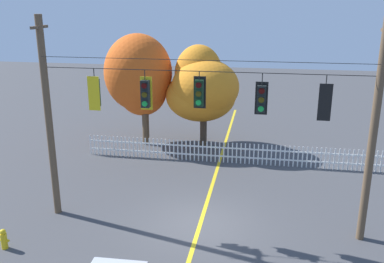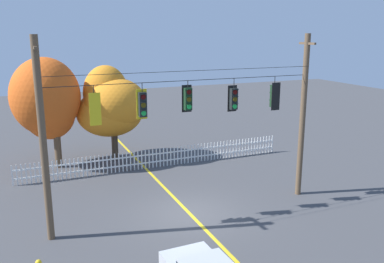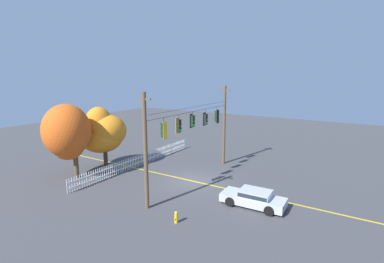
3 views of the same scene
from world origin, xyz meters
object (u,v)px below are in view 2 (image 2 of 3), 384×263
(traffic_signal_southbound_primary, at_px, (143,104))
(traffic_signal_eastbound_side, at_px, (274,96))
(traffic_signal_westbound_side, at_px, (188,99))
(traffic_signal_northbound_secondary, at_px, (95,109))
(autumn_maple_mid, at_px, (111,105))
(autumn_maple_near_fence, at_px, (46,101))
(traffic_signal_northbound_primary, at_px, (233,99))

(traffic_signal_southbound_primary, relative_size, traffic_signal_eastbound_side, 0.97)
(traffic_signal_southbound_primary, relative_size, traffic_signal_westbound_side, 1.10)
(traffic_signal_northbound_secondary, xyz_separation_m, autumn_maple_mid, (2.55, 9.17, -1.56))
(traffic_signal_northbound_secondary, bearing_deg, traffic_signal_eastbound_side, -0.00)
(traffic_signal_northbound_secondary, xyz_separation_m, traffic_signal_southbound_primary, (1.88, 0.02, 0.02))
(traffic_signal_southbound_primary, bearing_deg, autumn_maple_mid, 85.80)
(traffic_signal_westbound_side, xyz_separation_m, autumn_maple_near_fence, (-4.95, 9.23, -1.20))
(traffic_signal_northbound_primary, distance_m, autumn_maple_near_fence, 11.69)
(autumn_maple_near_fence, bearing_deg, traffic_signal_southbound_primary, -71.89)
(traffic_signal_westbound_side, relative_size, traffic_signal_eastbound_side, 0.87)
(traffic_signal_northbound_primary, bearing_deg, traffic_signal_eastbound_side, -0.53)
(traffic_signal_northbound_secondary, height_order, autumn_maple_near_fence, autumn_maple_near_fence)
(traffic_signal_northbound_secondary, bearing_deg, traffic_signal_southbound_primary, 0.60)
(traffic_signal_northbound_secondary, bearing_deg, traffic_signal_westbound_side, 0.29)
(autumn_maple_mid, bearing_deg, traffic_signal_southbound_primary, -94.20)
(traffic_signal_southbound_primary, height_order, autumn_maple_mid, traffic_signal_southbound_primary)
(traffic_signal_eastbound_side, height_order, autumn_maple_near_fence, autumn_maple_near_fence)
(traffic_signal_northbound_secondary, distance_m, traffic_signal_eastbound_side, 8.03)
(traffic_signal_northbound_primary, bearing_deg, traffic_signal_westbound_side, -180.00)
(traffic_signal_northbound_secondary, relative_size, traffic_signal_eastbound_side, 1.00)
(traffic_signal_northbound_secondary, xyz_separation_m, traffic_signal_northbound_primary, (5.95, 0.02, -0.00))
(traffic_signal_northbound_secondary, relative_size, traffic_signal_westbound_side, 1.14)
(traffic_signal_southbound_primary, distance_m, autumn_maple_mid, 9.31)
(traffic_signal_northbound_primary, relative_size, autumn_maple_mid, 0.25)
(autumn_maple_near_fence, relative_size, autumn_maple_mid, 1.10)
(traffic_signal_northbound_primary, bearing_deg, autumn_maple_mid, 110.38)
(traffic_signal_eastbound_side, bearing_deg, traffic_signal_northbound_secondary, 180.00)
(traffic_signal_southbound_primary, relative_size, autumn_maple_mid, 0.25)
(traffic_signal_eastbound_side, bearing_deg, traffic_signal_southbound_primary, 179.82)
(traffic_signal_westbound_side, bearing_deg, traffic_signal_southbound_primary, 179.98)
(traffic_signal_northbound_primary, distance_m, autumn_maple_mid, 9.89)
(traffic_signal_southbound_primary, distance_m, autumn_maple_near_fence, 9.78)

